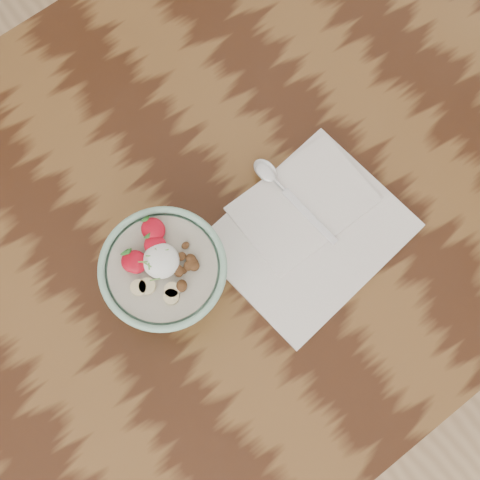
# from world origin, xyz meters

# --- Properties ---
(table) EXTENTS (1.60, 0.90, 0.75)m
(table) POSITION_xyz_m (0.00, 0.00, 0.66)
(table) COLOR #361B0D
(table) RESTS_ON ground
(breakfast_bowl) EXTENTS (0.17, 0.17, 0.12)m
(breakfast_bowl) POSITION_xyz_m (-0.12, -0.06, 0.81)
(breakfast_bowl) COLOR #8CBCA3
(breakfast_bowl) RESTS_ON table
(napkin) EXTENTS (0.29, 0.25, 0.02)m
(napkin) POSITION_xyz_m (0.10, -0.12, 0.76)
(napkin) COLOR white
(napkin) RESTS_ON table
(spoon) EXTENTS (0.03, 0.18, 0.01)m
(spoon) POSITION_xyz_m (0.10, -0.03, 0.77)
(spoon) COLOR silver
(spoon) RESTS_ON napkin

